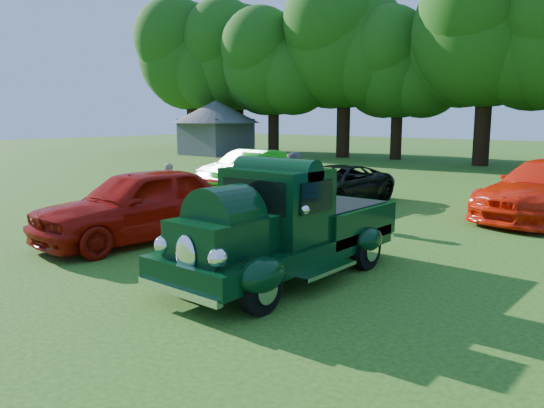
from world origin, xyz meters
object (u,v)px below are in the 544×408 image
Objects in this scene: spectator_white at (169,190)px; back_car_black at (336,185)px; hero_pickup at (285,230)px; back_car_lime at (250,169)px; gazebo at (216,121)px; red_convertible at (140,204)px; spectator_pink at (252,187)px; spectator_grey at (293,187)px.

back_car_black is at bearing -43.91° from spectator_white.
back_car_lime is (-8.13, 8.06, -0.08)m from hero_pickup.
gazebo reaches higher than back_car_lime.
spectator_pink is (-0.29, 4.01, -0.04)m from red_convertible.
spectator_grey reaches higher than back_car_lime.
red_convertible reaches higher than back_car_lime.
spectator_pink is at bearing 98.32° from red_convertible.
spectator_grey is (5.26, -4.10, 0.18)m from back_car_lime.
hero_pickup is at bearing -60.32° from back_car_black.
gazebo is (-14.41, 12.23, 1.66)m from back_car_lime.
hero_pickup is at bearing -87.30° from spectator_pink.
spectator_white is (2.12, -5.67, -0.00)m from back_car_lime.
gazebo reaches higher than hero_pickup.
back_car_lime is at bearing 88.13° from spectator_pink.
gazebo reaches higher than spectator_white.
gazebo reaches higher than spectator_pink.
gazebo is at bearing 138.00° from hero_pickup.
red_convertible is at bearing -91.66° from back_car_black.
spectator_pink is (-0.83, -3.04, 0.17)m from back_car_black.
spectator_grey reaches higher than spectator_pink.
gazebo is (-18.91, 13.15, 1.80)m from back_car_black.
spectator_pink is at bearing -48.92° from back_car_lime.
gazebo is at bearing 25.48° from spectator_white.
back_car_lime is at bearing 120.64° from red_convertible.
spectator_pink is 1.61m from spectator_grey.
spectator_pink is at bearing -59.49° from spectator_white.
gazebo is at bearing 137.94° from back_car_lime.
back_car_black is 5.32m from spectator_white.
spectator_grey reaches higher than back_car_black.
gazebo is at bearing 147.98° from back_car_black.
back_car_black is at bearing -34.81° from gazebo.
hero_pickup is 2.63× the size of spectator_grey.
red_convertible reaches higher than spectator_pink.
hero_pickup is 3.11× the size of spectator_pink.
spectator_grey is 25.61m from gazebo.
spectator_white is (-6.01, 2.39, -0.08)m from hero_pickup.
hero_pickup is 3.28× the size of spectator_white.
hero_pickup is 8.01m from back_car_black.
spectator_pink is 2.31m from spectator_white.
back_car_lime is 18.98m from gazebo.
spectator_pink is 0.85× the size of spectator_grey.
back_car_black is at bearing 89.79° from red_convertible.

